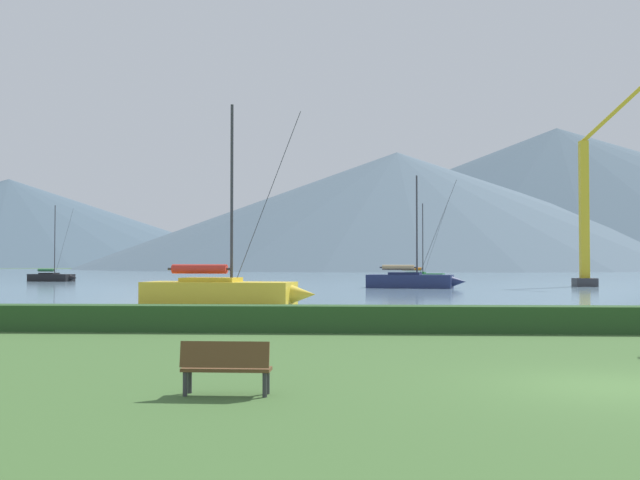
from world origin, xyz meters
The scene contains 12 objects.
ground_plane centered at (0.00, 0.00, 0.00)m, with size 1000.00×1000.00×0.00m, color #3D602D.
harbor_water centered at (0.00, 137.00, 0.00)m, with size 320.00×246.00×0.00m, color slate.
hedge_line centered at (0.00, 11.00, 0.44)m, with size 80.00×1.20×0.87m, color #284C23.
sailboat_slip_1 centered at (0.03, 55.08, 0.73)m, with size 8.99×4.26×10.18m.
sailboat_slip_2 centered at (-42.21, 77.32, 0.55)m, with size 6.62×3.36×9.29m.
sailboat_slip_4 centered at (-12.07, 26.25, 0.77)m, with size 9.48×3.93×10.80m.
sailboat_slip_6 centered at (2.75, 80.16, 0.60)m, with size 7.30×3.64×9.57m.
park_bench_near_path centered at (-7.02, -1.28, 0.53)m, with size 1.55×0.51×0.95m.
dock_crane centered at (17.24, 60.26, 6.43)m, with size 7.07×2.00×19.70m.
distant_hill_west_ridge centered at (90.97, 358.27, 33.61)m, with size 344.41×344.41×67.23m, color #425666.
distant_hill_central_peak centered at (10.18, 281.56, 22.49)m, with size 240.73×240.73×44.99m, color #4C6070.
distant_hill_east_ridge centered at (-205.74, 414.81, 25.15)m, with size 308.65×308.65×50.31m, color #425666.
Camera 1 is at (-4.72, -14.47, 2.31)m, focal length 42.98 mm.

